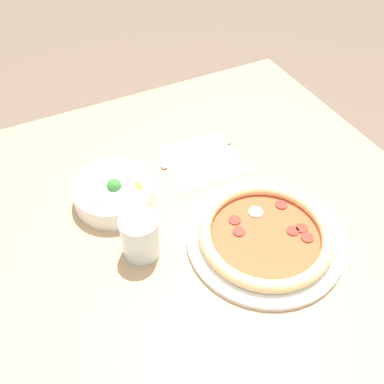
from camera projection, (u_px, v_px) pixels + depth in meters
The scene contains 8 objects.
ground_plane at pixel (201, 360), 1.45m from camera, with size 8.00×8.00×0.00m, color brown.
dining_table at pixel (205, 250), 1.00m from camera, with size 1.07×1.03×0.73m.
pizza at pixel (265, 236), 0.88m from camera, with size 0.33×0.33×0.04m.
bowl at pixel (114, 191), 0.95m from camera, with size 0.19×0.19×0.07m.
napkin at pixel (201, 160), 1.06m from camera, with size 0.18×0.18×0.00m.
fork at pixel (207, 165), 1.05m from camera, with size 0.02×0.17×0.00m.
knife at pixel (200, 153), 1.08m from camera, with size 0.02×0.20×0.01m.
glass at pixel (140, 236), 0.84m from camera, with size 0.08×0.08×0.10m.
Camera 1 is at (-0.52, 0.29, 1.44)m, focal length 40.00 mm.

